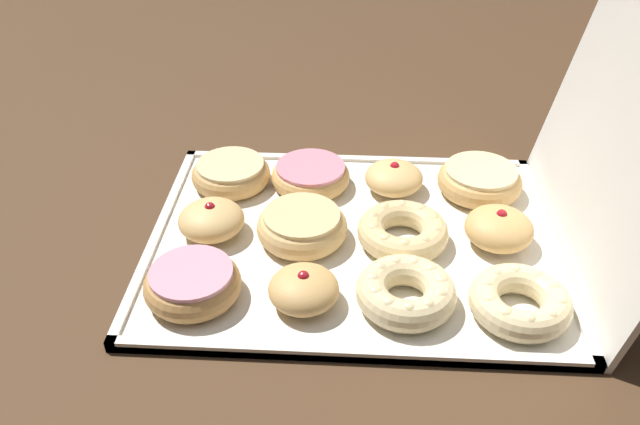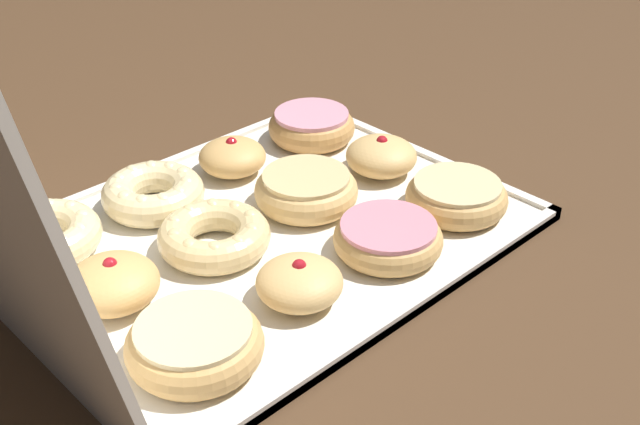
% 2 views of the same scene
% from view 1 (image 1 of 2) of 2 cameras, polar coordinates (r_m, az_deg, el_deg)
% --- Properties ---
extents(ground_plane, '(3.00, 3.00, 0.00)m').
position_cam_1_polar(ground_plane, '(0.85, 2.96, -2.81)').
color(ground_plane, '#4C331E').
extents(donut_box, '(0.41, 0.53, 0.01)m').
position_cam_1_polar(donut_box, '(0.84, 2.97, -2.53)').
color(donut_box, silver).
rests_on(donut_box, ground).
extents(glazed_ring_donut_0, '(0.11, 0.11, 0.04)m').
position_cam_1_polar(glazed_ring_donut_0, '(0.94, -7.95, 3.49)').
color(glazed_ring_donut_0, tan).
rests_on(glazed_ring_donut_0, donut_box).
extents(jelly_filled_donut_1, '(0.09, 0.09, 0.05)m').
position_cam_1_polar(jelly_filled_donut_1, '(0.85, -9.63, -0.51)').
color(jelly_filled_donut_1, '#E5B770').
rests_on(jelly_filled_donut_1, donut_box).
extents(pink_frosted_donut_2, '(0.11, 0.11, 0.04)m').
position_cam_1_polar(pink_frosted_donut_2, '(0.75, -11.31, -6.21)').
color(pink_frosted_donut_2, tan).
rests_on(pink_frosted_donut_2, donut_box).
extents(pink_frosted_donut_3, '(0.11, 0.11, 0.03)m').
position_cam_1_polar(pink_frosted_donut_3, '(0.93, -0.84, 3.34)').
color(pink_frosted_donut_3, tan).
rests_on(pink_frosted_donut_3, donut_box).
extents(glazed_ring_donut_4, '(0.12, 0.12, 0.04)m').
position_cam_1_polar(glazed_ring_donut_4, '(0.82, -1.61, -1.21)').
color(glazed_ring_donut_4, '#E5B770').
rests_on(glazed_ring_donut_4, donut_box).
extents(jelly_filled_donut_5, '(0.08, 0.08, 0.05)m').
position_cam_1_polar(jelly_filled_donut_5, '(0.73, -1.47, -6.84)').
color(jelly_filled_donut_5, tan).
rests_on(jelly_filled_donut_5, donut_box).
extents(jelly_filled_donut_6, '(0.08, 0.08, 0.05)m').
position_cam_1_polar(jelly_filled_donut_6, '(0.93, 6.60, 3.11)').
color(jelly_filled_donut_6, '#E5B770').
rests_on(jelly_filled_donut_6, donut_box).
extents(cruller_donut_7, '(0.12, 0.12, 0.04)m').
position_cam_1_polar(cruller_donut_7, '(0.83, 7.40, -1.63)').
color(cruller_donut_7, '#EACC8C').
rests_on(cruller_donut_7, donut_box).
extents(cruller_donut_8, '(0.12, 0.12, 0.04)m').
position_cam_1_polar(cruller_donut_8, '(0.74, 7.67, -6.98)').
color(cruller_donut_8, beige).
rests_on(cruller_donut_8, donut_box).
extents(glazed_ring_donut_9, '(0.12, 0.12, 0.04)m').
position_cam_1_polar(glazed_ring_donut_9, '(0.94, 14.06, 2.83)').
color(glazed_ring_donut_9, tan).
rests_on(glazed_ring_donut_9, donut_box).
extents(jelly_filled_donut_10, '(0.09, 0.09, 0.05)m').
position_cam_1_polar(jelly_filled_donut_10, '(0.85, 15.69, -1.42)').
color(jelly_filled_donut_10, tan).
rests_on(jelly_filled_donut_10, donut_box).
extents(cruller_donut_11, '(0.12, 0.12, 0.04)m').
position_cam_1_polar(cruller_donut_11, '(0.76, 17.43, -7.54)').
color(cruller_donut_11, beige).
rests_on(cruller_donut_11, donut_box).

